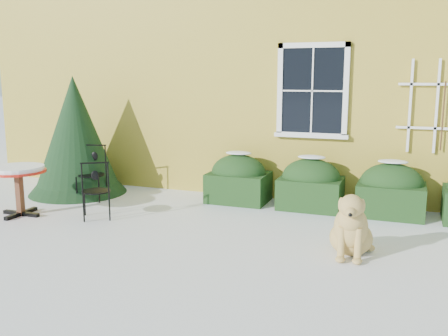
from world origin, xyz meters
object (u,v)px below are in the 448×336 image
at_px(bistro_table, 18,175).
at_px(patio_chair_far, 92,173).
at_px(dog, 351,230).
at_px(evergreen_shrub, 76,147).
at_px(patio_chair_near, 96,190).

bearing_deg(bistro_table, patio_chair_far, 70.66).
xyz_separation_m(bistro_table, dog, (5.23, -0.05, -0.33)).
bearing_deg(patio_chair_far, evergreen_shrub, 134.60).
bearing_deg(patio_chair_near, evergreen_shrub, -78.53).
xyz_separation_m(bistro_table, patio_chair_far, (0.46, 1.32, -0.18)).
distance_m(evergreen_shrub, bistro_table, 1.68).
distance_m(bistro_table, dog, 5.24).
relative_size(patio_chair_near, patio_chair_far, 0.94).
distance_m(bistro_table, patio_chair_far, 1.41).
xyz_separation_m(evergreen_shrub, dog, (5.34, -1.71, -0.56)).
bearing_deg(dog, evergreen_shrub, 158.79).
distance_m(bistro_table, patio_chair_near, 1.32).
bearing_deg(dog, bistro_table, 176.03).
relative_size(bistro_table, patio_chair_near, 0.93).
distance_m(patio_chair_far, dog, 4.96).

